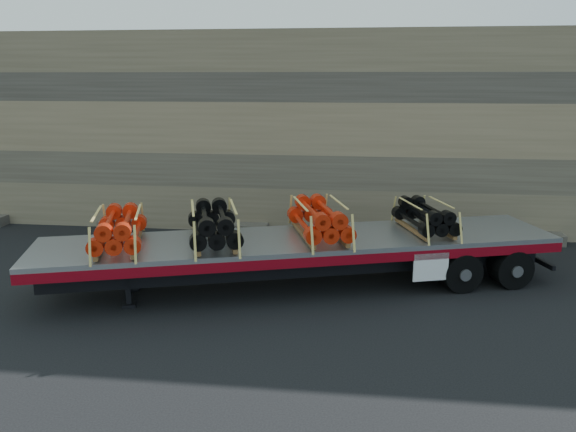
# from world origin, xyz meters

# --- Properties ---
(ground) EXTENTS (120.00, 120.00, 0.00)m
(ground) POSITION_xyz_m (0.00, 0.00, 0.00)
(ground) COLOR black
(ground) RESTS_ON ground
(rock_wall) EXTENTS (44.00, 3.00, 7.00)m
(rock_wall) POSITION_xyz_m (0.00, 6.50, 3.50)
(rock_wall) COLOR #7A6B54
(rock_wall) RESTS_ON ground
(trailer) EXTENTS (13.67, 6.54, 1.35)m
(trailer) POSITION_xyz_m (-0.75, -0.20, 0.68)
(trailer) COLOR #A2A4A9
(trailer) RESTS_ON ground
(bundle_front) EXTENTS (1.86, 2.64, 0.85)m
(bundle_front) POSITION_xyz_m (-5.10, -1.57, 1.78)
(bundle_front) COLOR red
(bundle_front) RESTS_ON trailer
(bundle_midfront) EXTENTS (1.93, 2.74, 0.88)m
(bundle_midfront) POSITION_xyz_m (-2.88, -0.87, 1.79)
(bundle_midfront) COLOR black
(bundle_midfront) RESTS_ON trailer
(bundle_midrear) EXTENTS (1.94, 2.75, 0.88)m
(bundle_midrear) POSITION_xyz_m (-0.26, -0.04, 1.79)
(bundle_midrear) COLOR red
(bundle_midrear) RESTS_ON trailer
(bundle_rear) EXTENTS (1.68, 2.39, 0.77)m
(bundle_rear) POSITION_xyz_m (2.55, 0.84, 1.73)
(bundle_rear) COLOR black
(bundle_rear) RESTS_ON trailer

